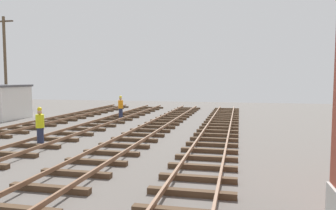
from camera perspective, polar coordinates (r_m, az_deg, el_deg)
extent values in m
cube|color=#4C3826|center=(9.32, 4.14, -15.18)|extent=(2.50, 0.24, 0.18)
cube|color=#4C3826|center=(10.59, 5.22, -12.73)|extent=(2.50, 0.24, 0.18)
cube|color=#4C3826|center=(11.88, 6.05, -10.81)|extent=(2.50, 0.24, 0.18)
cube|color=#4C3826|center=(13.18, 6.72, -9.26)|extent=(2.50, 0.24, 0.18)
cube|color=#4C3826|center=(14.49, 7.25, -7.99)|extent=(2.50, 0.24, 0.18)
cube|color=#4C3826|center=(15.80, 7.70, -6.93)|extent=(2.50, 0.24, 0.18)
cube|color=#4C3826|center=(17.13, 8.08, -6.03)|extent=(2.50, 0.24, 0.18)
cube|color=#4C3826|center=(18.45, 8.40, -5.26)|extent=(2.50, 0.24, 0.18)
cube|color=#4C3826|center=(19.78, 8.68, -4.60)|extent=(2.50, 0.24, 0.18)
cube|color=#4C3826|center=(21.11, 8.92, -4.01)|extent=(2.50, 0.24, 0.18)
cube|color=#4C3826|center=(22.44, 9.13, -3.50)|extent=(2.50, 0.24, 0.18)
cube|color=#4C3826|center=(23.78, 9.32, -3.05)|extent=(2.50, 0.24, 0.18)
cube|color=#4C3826|center=(25.12, 9.49, -2.64)|extent=(2.50, 0.24, 0.18)
cube|color=#4C3826|center=(26.46, 9.64, -2.27)|extent=(2.50, 0.24, 0.18)
cube|color=#4C3826|center=(27.80, 9.78, -1.94)|extent=(2.50, 0.24, 0.18)
cube|color=#4C3826|center=(29.14, 9.90, -1.64)|extent=(2.50, 0.24, 0.18)
cube|color=#4C3826|center=(30.48, 10.02, -1.37)|extent=(2.50, 0.24, 0.18)
cube|color=#4C3826|center=(31.82, 10.12, -1.12)|extent=(2.50, 0.24, 0.18)
cube|color=#4C3826|center=(33.16, 10.22, -0.89)|extent=(2.50, 0.24, 0.18)
cube|color=#4C3826|center=(34.51, 10.30, -0.67)|extent=(2.50, 0.24, 0.18)
cube|color=#4C3826|center=(9.05, -25.48, -16.27)|extent=(2.50, 0.24, 0.18)
cube|color=#4C3826|center=(10.22, -20.05, -13.65)|extent=(2.50, 0.24, 0.18)
cube|color=#4C3826|center=(11.49, -15.86, -11.50)|extent=(2.50, 0.24, 0.18)
cube|color=#4C3826|center=(12.81, -12.56, -9.75)|extent=(2.50, 0.24, 0.18)
cube|color=#4C3826|center=(14.17, -9.92, -8.31)|extent=(2.50, 0.24, 0.18)
cube|color=#4C3826|center=(15.57, -7.76, -7.10)|extent=(2.50, 0.24, 0.18)
cube|color=#4C3826|center=(16.99, -5.96, -6.10)|extent=(2.50, 0.24, 0.18)
cube|color=#4C3826|center=(18.43, -4.45, -5.24)|extent=(2.50, 0.24, 0.18)
cube|color=#4C3826|center=(19.88, -3.16, -4.50)|extent=(2.50, 0.24, 0.18)
cube|color=#4C3826|center=(21.34, -2.06, -3.86)|extent=(2.50, 0.24, 0.18)
cube|color=#4C3826|center=(22.82, -1.09, -3.31)|extent=(2.50, 0.24, 0.18)
cube|color=#4C3826|center=(24.30, -0.24, -2.82)|extent=(2.50, 0.24, 0.18)
cube|color=#4C3826|center=(25.79, 0.50, -2.39)|extent=(2.50, 0.24, 0.18)
cube|color=#4C3826|center=(27.28, 1.17, -2.00)|extent=(2.50, 0.24, 0.18)
cube|color=#4C3826|center=(28.78, 1.77, -1.65)|extent=(2.50, 0.24, 0.18)
cube|color=#4C3826|center=(30.28, 2.31, -1.34)|extent=(2.50, 0.24, 0.18)
cube|color=#4C3826|center=(31.78, 2.79, -1.06)|extent=(2.50, 0.24, 0.18)
cube|color=#4C3826|center=(33.29, 3.23, -0.80)|extent=(2.50, 0.24, 0.18)
cube|color=#4C3826|center=(34.80, 3.64, -0.56)|extent=(2.50, 0.24, 0.18)
cube|color=#4C3826|center=(15.25, -25.90, -7.79)|extent=(2.50, 0.24, 0.18)
cube|color=#4C3826|center=(16.61, -22.18, -6.67)|extent=(2.50, 0.24, 0.18)
cube|color=#4C3826|center=(18.03, -19.04, -5.70)|extent=(2.50, 0.24, 0.18)
cube|color=#4C3826|center=(19.50, -16.38, -4.86)|extent=(2.50, 0.24, 0.18)
cube|color=#4C3826|center=(21.02, -14.11, -4.14)|extent=(2.50, 0.24, 0.18)
cube|color=#4C3826|center=(22.56, -12.14, -3.50)|extent=(2.50, 0.24, 0.18)
cube|color=#4C3826|center=(24.13, -10.43, -2.95)|extent=(2.50, 0.24, 0.18)
cube|color=#4C3826|center=(25.72, -8.94, -2.46)|extent=(2.50, 0.24, 0.18)
cube|color=#4C3826|center=(27.33, -7.61, -2.03)|extent=(2.50, 0.24, 0.18)
cube|color=#4C3826|center=(28.95, -6.44, -1.64)|extent=(2.50, 0.24, 0.18)
cube|color=#4C3826|center=(30.58, -5.39, -1.30)|extent=(2.50, 0.24, 0.18)
cube|color=#4C3826|center=(32.23, -4.45, -0.99)|extent=(2.50, 0.24, 0.18)
cube|color=#4C3826|center=(33.88, -3.60, -0.71)|extent=(2.50, 0.24, 0.18)
cube|color=#4C3826|center=(35.54, -2.83, -0.45)|extent=(2.50, 0.24, 0.18)
cube|color=#4C3826|center=(21.59, -26.06, -4.24)|extent=(2.50, 0.24, 0.18)
cube|color=#4C3826|center=(22.75, -23.76, -3.73)|extent=(2.50, 0.24, 0.18)
cube|color=#4C3826|center=(23.93, -21.69, -3.27)|extent=(2.50, 0.24, 0.18)
cube|color=#4C3826|center=(25.15, -19.81, -2.84)|extent=(2.50, 0.24, 0.18)
cube|color=#4C3826|center=(26.39, -18.11, -2.46)|extent=(2.50, 0.24, 0.18)
cube|color=#4C3826|center=(27.65, -16.57, -2.10)|extent=(2.50, 0.24, 0.18)
cube|color=#4C3826|center=(28.94, -15.16, -1.78)|extent=(2.50, 0.24, 0.18)
cube|color=#4C3826|center=(30.24, -13.88, -1.48)|extent=(2.50, 0.24, 0.18)
cube|color=#4C3826|center=(31.55, -12.70, -1.21)|extent=(2.50, 0.24, 0.18)
cube|color=#4C3826|center=(32.88, -11.61, -0.96)|extent=(2.50, 0.24, 0.18)
cube|color=#4C3826|center=(34.22, -10.61, -0.72)|extent=(2.50, 0.24, 0.18)
cube|color=#4C3826|center=(35.57, -9.69, -0.51)|extent=(2.50, 0.24, 0.18)
cube|color=#4C3826|center=(36.93, -8.83, -0.31)|extent=(2.50, 0.24, 0.18)
cube|color=silver|center=(29.24, -27.05, 0.32)|extent=(2.80, 3.60, 2.60)
cube|color=#4C4C51|center=(29.18, -27.15, 3.02)|extent=(3.00, 3.80, 0.16)
cube|color=#23389E|center=(37.16, -26.45, 0.26)|extent=(4.20, 1.80, 0.80)
cube|color=#1E232D|center=(37.12, -26.49, 1.37)|extent=(2.31, 1.66, 0.64)
cylinder|color=black|center=(37.10, -23.99, -0.28)|extent=(0.64, 0.24, 0.64)
cylinder|color=black|center=(35.68, -25.70, -0.52)|extent=(0.64, 0.24, 0.64)
cylinder|color=black|center=(38.70, -27.10, -0.20)|extent=(0.64, 0.24, 0.64)
cylinder|color=brown|center=(31.10, -26.69, 5.98)|extent=(0.24, 0.24, 8.48)
cube|color=#4C3D2D|center=(31.45, -26.95, 12.99)|extent=(1.80, 0.12, 0.12)
cylinder|color=#262D4C|center=(17.20, -21.53, -5.13)|extent=(0.32, 0.32, 0.85)
cylinder|color=yellow|center=(17.09, -21.60, -2.65)|extent=(0.40, 0.40, 0.65)
sphere|color=tan|center=(17.05, -21.65, -1.17)|extent=(0.24, 0.24, 0.24)
sphere|color=yellow|center=(17.03, -21.66, -0.70)|extent=(0.22, 0.22, 0.22)
cylinder|color=#262D4C|center=(26.64, -8.31, -1.48)|extent=(0.32, 0.32, 0.85)
cylinder|color=orange|center=(26.57, -8.33, 0.12)|extent=(0.40, 0.40, 0.65)
sphere|color=tan|center=(26.54, -8.34, 1.08)|extent=(0.24, 0.24, 0.24)
sphere|color=yellow|center=(26.53, -8.35, 1.38)|extent=(0.22, 0.22, 0.22)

